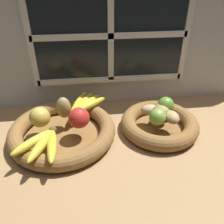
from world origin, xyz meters
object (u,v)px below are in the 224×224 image
(apple_red_right, at_px, (79,118))
(banana_bunch_back, at_px, (84,104))
(potato_back, at_px, (162,106))
(lime_far, at_px, (166,105))
(banana_bunch_front, at_px, (43,143))
(chili_pepper, at_px, (168,121))
(apple_golden_left, at_px, (40,117))
(lime_near, at_px, (157,117))
(fruit_bowl_left, at_px, (63,131))
(pear_brown, at_px, (64,108))
(potato_large, at_px, (161,112))
(potato_small, at_px, (172,117))
(potato_oblong, at_px, (150,110))
(fruit_bowl_right, at_px, (159,124))

(apple_red_right, relative_size, banana_bunch_back, 0.40)
(potato_back, bearing_deg, apple_red_right, -168.81)
(lime_far, bearing_deg, apple_red_right, -169.99)
(banana_bunch_front, bearing_deg, chili_pepper, 10.48)
(apple_golden_left, relative_size, lime_near, 1.19)
(fruit_bowl_left, distance_m, lime_near, 0.36)
(pear_brown, xyz_separation_m, lime_far, (0.39, -0.01, -0.01))
(apple_golden_left, height_order, potato_large, apple_golden_left)
(potato_large, xyz_separation_m, lime_near, (-0.03, -0.04, 0.01))
(potato_back, xyz_separation_m, lime_near, (-0.05, -0.08, 0.01))
(pear_brown, bearing_deg, apple_golden_left, -151.26)
(banana_bunch_front, bearing_deg, lime_near, 11.28)
(fruit_bowl_left, height_order, potato_small, potato_small)
(potato_oblong, bearing_deg, lime_near, -81.35)
(lime_near, bearing_deg, lime_far, 54.16)
(apple_golden_left, distance_m, banana_bunch_back, 0.19)
(pear_brown, distance_m, potato_back, 0.38)
(fruit_bowl_left, distance_m, potato_large, 0.38)
(potato_small, xyz_separation_m, potato_oblong, (-0.07, 0.06, -0.00))
(banana_bunch_front, bearing_deg, apple_golden_left, 100.15)
(pear_brown, bearing_deg, potato_back, -0.58)
(apple_golden_left, xyz_separation_m, potato_small, (0.48, -0.03, -0.02))
(fruit_bowl_right, height_order, lime_near, lime_near)
(potato_large, bearing_deg, apple_golden_left, 179.66)
(fruit_bowl_right, relative_size, apple_golden_left, 4.07)
(potato_small, bearing_deg, pear_brown, 168.67)
(lime_far, bearing_deg, banana_bunch_back, 166.81)
(fruit_bowl_left, xyz_separation_m, lime_far, (0.40, 0.04, 0.06))
(potato_back, distance_m, lime_far, 0.01)
(apple_red_right, distance_m, banana_bunch_back, 0.14)
(banana_bunch_front, height_order, lime_near, lime_near)
(banana_bunch_front, distance_m, lime_far, 0.48)
(banana_bunch_back, bearing_deg, fruit_bowl_right, -21.38)
(fruit_bowl_right, xyz_separation_m, apple_red_right, (-0.31, -0.02, 0.07))
(potato_oblong, distance_m, lime_near, 0.07)
(potato_back, relative_size, potato_large, 1.01)
(apple_golden_left, distance_m, potato_large, 0.45)
(apple_red_right, distance_m, potato_back, 0.33)
(potato_large, relative_size, chili_pepper, 0.56)
(apple_golden_left, relative_size, lime_far, 1.17)
(pear_brown, relative_size, chili_pepper, 0.70)
(potato_large, bearing_deg, potato_back, 65.56)
(fruit_bowl_right, xyz_separation_m, lime_near, (-0.03, -0.04, 0.06))
(apple_golden_left, relative_size, pear_brown, 0.87)
(fruit_bowl_left, relative_size, apple_red_right, 5.22)
(lime_near, height_order, lime_far, lime_far)
(lime_near, bearing_deg, potato_large, 56.31)
(fruit_bowl_right, distance_m, pear_brown, 0.37)
(potato_large, bearing_deg, potato_oblong, 142.13)
(fruit_bowl_right, height_order, potato_oblong, potato_oblong)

